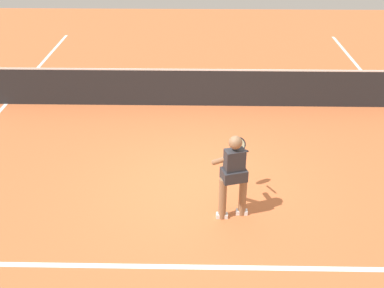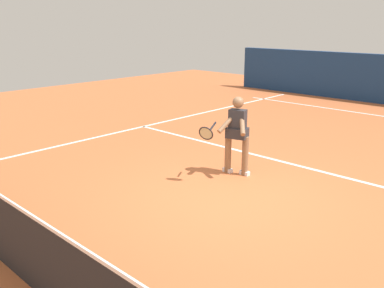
% 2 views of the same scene
% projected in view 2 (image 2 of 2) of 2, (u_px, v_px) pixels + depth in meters
% --- Properties ---
extents(ground_plane, '(28.24, 28.24, 0.00)m').
position_uv_depth(ground_plane, '(232.00, 196.00, 7.28)').
color(ground_plane, '#C66638').
extents(service_line_marking, '(9.91, 0.10, 0.01)m').
position_uv_depth(service_line_marking, '(296.00, 165.00, 8.82)').
color(service_line_marking, white).
rests_on(service_line_marking, ground).
extents(sideline_right_marking, '(0.10, 19.72, 0.01)m').
position_uv_depth(sideline_right_marking, '(76.00, 142.00, 10.54)').
color(sideline_right_marking, white).
rests_on(sideline_right_marking, ground).
extents(court_net, '(10.59, 0.08, 1.06)m').
position_uv_depth(court_net, '(29.00, 250.00, 4.60)').
color(court_net, '#4C4C51').
rests_on(court_net, ground).
extents(tennis_player, '(0.65, 1.08, 1.55)m').
position_uv_depth(tennis_player, '(236.00, 133.00, 8.10)').
color(tennis_player, '#8C6647').
rests_on(tennis_player, ground).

